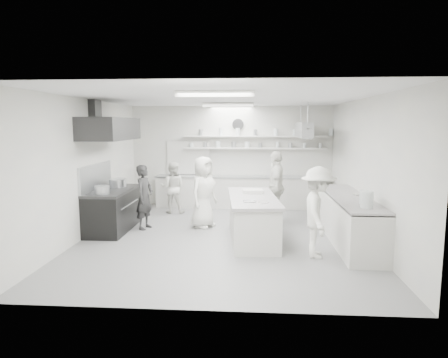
# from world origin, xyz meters

# --- Properties ---
(floor) EXTENTS (6.00, 7.00, 0.02)m
(floor) POSITION_xyz_m (0.00, 0.00, -0.01)
(floor) COLOR gray
(floor) RESTS_ON ground
(ceiling) EXTENTS (6.00, 7.00, 0.02)m
(ceiling) POSITION_xyz_m (0.00, 0.00, 3.01)
(ceiling) COLOR silver
(ceiling) RESTS_ON wall_back
(wall_back) EXTENTS (6.00, 0.04, 3.00)m
(wall_back) POSITION_xyz_m (0.00, 3.50, 1.50)
(wall_back) COLOR beige
(wall_back) RESTS_ON floor
(wall_front) EXTENTS (6.00, 0.04, 3.00)m
(wall_front) POSITION_xyz_m (0.00, -3.50, 1.50)
(wall_front) COLOR beige
(wall_front) RESTS_ON floor
(wall_left) EXTENTS (0.04, 7.00, 3.00)m
(wall_left) POSITION_xyz_m (-3.00, 0.00, 1.50)
(wall_left) COLOR beige
(wall_left) RESTS_ON floor
(wall_right) EXTENTS (0.04, 7.00, 3.00)m
(wall_right) POSITION_xyz_m (3.00, 0.00, 1.50)
(wall_right) COLOR beige
(wall_right) RESTS_ON floor
(stove) EXTENTS (0.80, 1.80, 0.90)m
(stove) POSITION_xyz_m (-2.60, 0.40, 0.45)
(stove) COLOR black
(stove) RESTS_ON floor
(exhaust_hood) EXTENTS (0.85, 2.00, 0.50)m
(exhaust_hood) POSITION_xyz_m (-2.60, 0.40, 2.35)
(exhaust_hood) COLOR #2D2D2E
(exhaust_hood) RESTS_ON wall_left
(back_counter) EXTENTS (5.00, 0.60, 0.92)m
(back_counter) POSITION_xyz_m (0.30, 3.20, 0.46)
(back_counter) COLOR silver
(back_counter) RESTS_ON floor
(shelf_lower) EXTENTS (4.20, 0.26, 0.04)m
(shelf_lower) POSITION_xyz_m (0.70, 3.37, 1.75)
(shelf_lower) COLOR silver
(shelf_lower) RESTS_ON wall_back
(shelf_upper) EXTENTS (4.20, 0.26, 0.04)m
(shelf_upper) POSITION_xyz_m (0.70, 3.37, 2.10)
(shelf_upper) COLOR silver
(shelf_upper) RESTS_ON wall_back
(pass_through_window) EXTENTS (1.30, 0.04, 1.00)m
(pass_through_window) POSITION_xyz_m (-1.30, 3.48, 1.45)
(pass_through_window) COLOR black
(pass_through_window) RESTS_ON wall_back
(wall_clock) EXTENTS (0.32, 0.05, 0.32)m
(wall_clock) POSITION_xyz_m (0.20, 3.46, 2.45)
(wall_clock) COLOR white
(wall_clock) RESTS_ON wall_back
(right_counter) EXTENTS (0.74, 3.30, 0.94)m
(right_counter) POSITION_xyz_m (2.65, -0.20, 0.47)
(right_counter) COLOR silver
(right_counter) RESTS_ON floor
(pot_rack) EXTENTS (0.30, 1.60, 0.40)m
(pot_rack) POSITION_xyz_m (2.00, 2.40, 2.30)
(pot_rack) COLOR #B0B3B7
(pot_rack) RESTS_ON ceiling
(light_fixture_front) EXTENTS (1.30, 0.25, 0.10)m
(light_fixture_front) POSITION_xyz_m (0.00, -1.80, 2.94)
(light_fixture_front) COLOR silver
(light_fixture_front) RESTS_ON ceiling
(light_fixture_rear) EXTENTS (1.30, 0.25, 0.10)m
(light_fixture_rear) POSITION_xyz_m (0.00, 1.80, 2.94)
(light_fixture_rear) COLOR silver
(light_fixture_rear) RESTS_ON ceiling
(prep_island) EXTENTS (1.10, 2.47, 0.88)m
(prep_island) POSITION_xyz_m (0.64, -0.13, 0.44)
(prep_island) COLOR silver
(prep_island) RESTS_ON floor
(stove_pot) EXTENTS (0.41, 0.41, 0.24)m
(stove_pot) POSITION_xyz_m (-2.60, 0.80, 1.03)
(stove_pot) COLOR #B0B3B7
(stove_pot) RESTS_ON stove
(cook_stove) EXTENTS (0.48, 0.62, 1.52)m
(cook_stove) POSITION_xyz_m (-1.89, 0.57, 0.76)
(cook_stove) COLOR #292929
(cook_stove) RESTS_ON floor
(cook_back) EXTENTS (0.70, 0.54, 1.42)m
(cook_back) POSITION_xyz_m (-1.57, 2.32, 0.71)
(cook_back) COLOR white
(cook_back) RESTS_ON floor
(cook_island_left) EXTENTS (0.87, 0.99, 1.70)m
(cook_island_left) POSITION_xyz_m (-0.53, 0.82, 0.85)
(cook_island_left) COLOR white
(cook_island_left) RESTS_ON floor
(cook_island_right) EXTENTS (0.50, 1.08, 1.80)m
(cook_island_right) POSITION_xyz_m (1.24, 1.52, 0.90)
(cook_island_right) COLOR white
(cook_island_right) RESTS_ON floor
(cook_right) EXTENTS (0.72, 1.14, 1.69)m
(cook_right) POSITION_xyz_m (1.84, -1.19, 0.84)
(cook_right) COLOR white
(cook_right) RESTS_ON floor
(bowl_island_a) EXTENTS (0.32, 0.32, 0.07)m
(bowl_island_a) POSITION_xyz_m (0.58, -0.71, 0.92)
(bowl_island_a) COLOR #B0B3B7
(bowl_island_a) RESTS_ON prep_island
(bowl_island_b) EXTENTS (0.23, 0.23, 0.07)m
(bowl_island_b) POSITION_xyz_m (0.84, -0.79, 0.92)
(bowl_island_b) COLOR silver
(bowl_island_b) RESTS_ON prep_island
(bowl_right) EXTENTS (0.30, 0.30, 0.06)m
(bowl_right) POSITION_xyz_m (2.87, -0.04, 0.97)
(bowl_right) COLOR silver
(bowl_right) RESTS_ON right_counter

